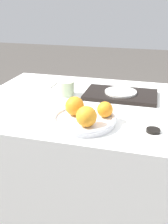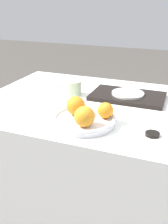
% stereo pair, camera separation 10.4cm
% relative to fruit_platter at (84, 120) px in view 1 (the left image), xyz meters
% --- Properties ---
extents(ground_plane, '(12.00, 12.00, 0.00)m').
position_rel_fruit_platter_xyz_m(ground_plane, '(0.02, 0.24, -0.79)').
color(ground_plane, '#4C4742').
extents(table, '(1.23, 0.82, 0.78)m').
position_rel_fruit_platter_xyz_m(table, '(0.02, 0.24, -0.41)').
color(table, white).
rests_on(table, ground_plane).
extents(fruit_platter, '(0.26, 0.26, 0.03)m').
position_rel_fruit_platter_xyz_m(fruit_platter, '(0.00, 0.00, 0.00)').
color(fruit_platter, silver).
rests_on(fruit_platter, table).
extents(orange_0, '(0.08, 0.08, 0.08)m').
position_rel_fruit_platter_xyz_m(orange_0, '(-0.05, 0.03, 0.04)').
color(orange_0, orange).
rests_on(orange_0, fruit_platter).
extents(orange_1, '(0.06, 0.06, 0.06)m').
position_rel_fruit_platter_xyz_m(orange_1, '(0.08, 0.04, 0.04)').
color(orange_1, orange).
rests_on(orange_1, fruit_platter).
extents(orange_2, '(0.08, 0.08, 0.08)m').
position_rel_fruit_platter_xyz_m(orange_2, '(0.03, -0.06, 0.05)').
color(orange_2, orange).
rests_on(orange_2, fruit_platter).
extents(serving_tray, '(0.36, 0.22, 0.02)m').
position_rel_fruit_platter_xyz_m(serving_tray, '(0.10, 0.35, -0.01)').
color(serving_tray, black).
rests_on(serving_tray, table).
extents(side_plate, '(0.16, 0.16, 0.01)m').
position_rel_fruit_platter_xyz_m(side_plate, '(0.10, 0.35, 0.01)').
color(side_plate, silver).
rests_on(side_plate, serving_tray).
extents(cup_0, '(0.09, 0.09, 0.07)m').
position_rel_fruit_platter_xyz_m(cup_0, '(-0.18, 0.30, 0.02)').
color(cup_0, '#B7CC9E').
rests_on(cup_0, table).
extents(napkin, '(0.12, 0.12, 0.01)m').
position_rel_fruit_platter_xyz_m(napkin, '(-0.36, 0.44, -0.01)').
color(napkin, silver).
rests_on(napkin, table).
extents(soy_dish, '(0.05, 0.05, 0.01)m').
position_rel_fruit_platter_xyz_m(soy_dish, '(0.27, -0.00, -0.01)').
color(soy_dish, black).
rests_on(soy_dish, table).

